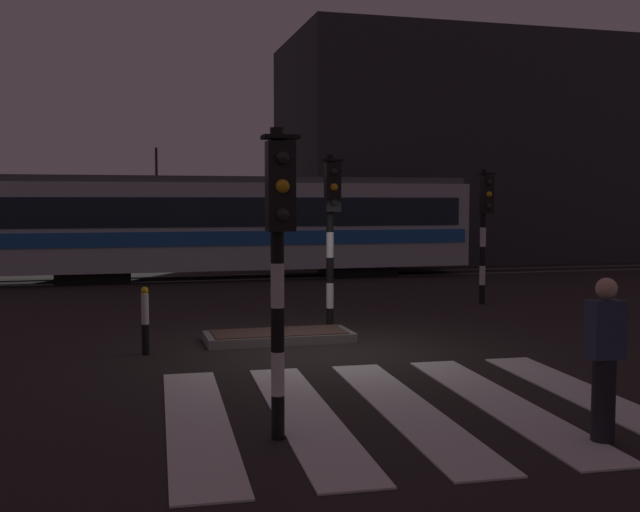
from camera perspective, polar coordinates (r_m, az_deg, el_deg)
ground_plane at (r=12.52m, az=0.61°, el=-7.30°), size 120.00×120.00×0.00m
rail_near at (r=23.86m, az=-6.84°, el=-1.81°), size 80.00×0.12×0.03m
rail_far at (r=25.28m, az=-7.28°, el=-1.48°), size 80.00×0.12×0.03m
crosswalk_zebra at (r=9.28m, az=6.46°, el=-11.35°), size 5.83×5.01×0.02m
traffic_island at (r=13.51m, az=-3.12°, el=-6.07°), size 2.60×1.04×0.18m
traffic_light_kerb_mid_left at (r=7.69m, az=-3.11°, el=1.52°), size 0.36×0.42×3.23m
traffic_light_corner_far_right at (r=18.51m, az=12.33°, el=3.00°), size 0.36×0.42×3.24m
traffic_light_median_centre at (r=14.02m, az=0.86°, el=3.01°), size 0.36×0.42×3.34m
tram at (r=24.48m, az=-6.72°, el=2.40°), size 15.66×2.58×4.15m
pedestrian_waiting_at_kerb at (r=8.34m, az=20.66°, el=-7.25°), size 0.36×0.24×1.71m
bollard_island_edge at (r=12.57m, az=-13.04°, el=-4.77°), size 0.12×0.12×1.11m
building_backdrop at (r=34.26m, az=12.43°, el=7.61°), size 17.40×8.00×9.21m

